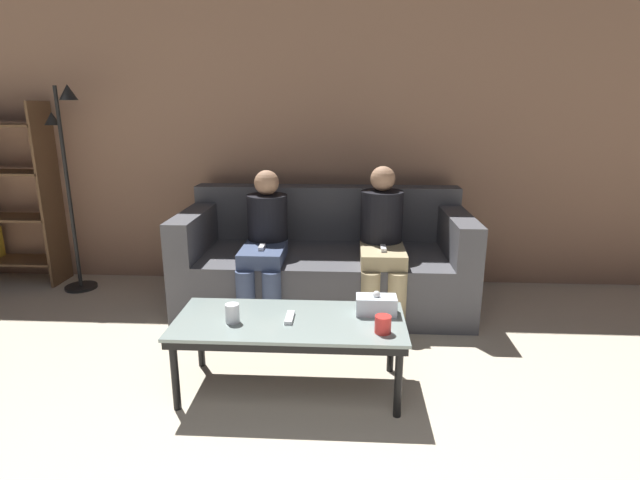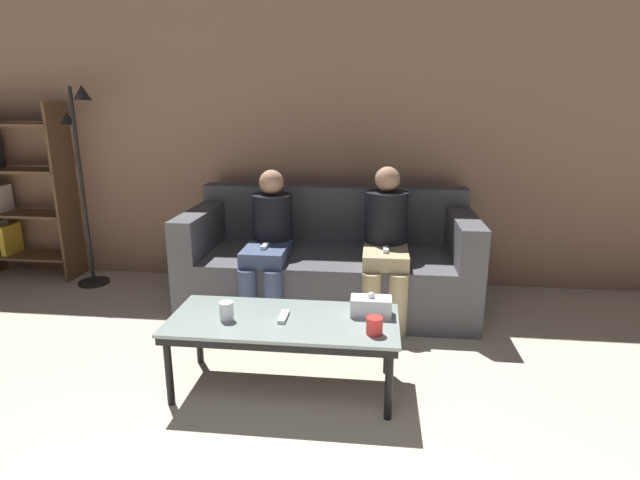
{
  "view_description": "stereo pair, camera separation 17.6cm",
  "coord_description": "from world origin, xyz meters",
  "px_view_note": "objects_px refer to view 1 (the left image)",
  "views": [
    {
      "loc": [
        0.17,
        -0.42,
        1.52
      ],
      "look_at": [
        0.0,
        2.63,
        0.69
      ],
      "focal_mm": 28.0,
      "sensor_mm": 36.0,
      "label": 1
    },
    {
      "loc": [
        0.35,
        -0.4,
        1.52
      ],
      "look_at": [
        0.0,
        2.63,
        0.69
      ],
      "focal_mm": 28.0,
      "sensor_mm": 36.0,
      "label": 2
    }
  ],
  "objects_px": {
    "seated_person_mid_left": "(382,239)",
    "cup_near_left": "(232,313)",
    "seated_person_left_end": "(265,241)",
    "tissue_box": "(376,305)",
    "cup_near_right": "(383,324)",
    "standing_lamp": "(68,168)",
    "couch": "(325,263)",
    "coffee_table": "(290,326)",
    "game_remote": "(290,317)"
  },
  "relations": [
    {
      "from": "coffee_table",
      "to": "cup_near_right",
      "type": "bearing_deg",
      "value": -15.55
    },
    {
      "from": "cup_near_left",
      "to": "game_remote",
      "type": "height_order",
      "value": "cup_near_left"
    },
    {
      "from": "couch",
      "to": "coffee_table",
      "type": "height_order",
      "value": "couch"
    },
    {
      "from": "couch",
      "to": "standing_lamp",
      "type": "relative_size",
      "value": 1.29
    },
    {
      "from": "cup_near_left",
      "to": "seated_person_mid_left",
      "type": "bearing_deg",
      "value": 52.36
    },
    {
      "from": "seated_person_left_end",
      "to": "seated_person_mid_left",
      "type": "bearing_deg",
      "value": 1.11
    },
    {
      "from": "tissue_box",
      "to": "standing_lamp",
      "type": "bearing_deg",
      "value": 150.6
    },
    {
      "from": "cup_near_right",
      "to": "seated_person_mid_left",
      "type": "relative_size",
      "value": 0.08
    },
    {
      "from": "cup_near_left",
      "to": "seated_person_left_end",
      "type": "xyz_separation_m",
      "value": [
        -0.0,
        1.08,
        0.1
      ]
    },
    {
      "from": "standing_lamp",
      "to": "seated_person_mid_left",
      "type": "height_order",
      "value": "standing_lamp"
    },
    {
      "from": "standing_lamp",
      "to": "coffee_table",
      "type": "bearing_deg",
      "value": -36.84
    },
    {
      "from": "couch",
      "to": "seated_person_mid_left",
      "type": "bearing_deg",
      "value": -28.4
    },
    {
      "from": "couch",
      "to": "cup_near_left",
      "type": "distance_m",
      "value": 1.4
    },
    {
      "from": "game_remote",
      "to": "cup_near_right",
      "type": "bearing_deg",
      "value": -15.55
    },
    {
      "from": "coffee_table",
      "to": "standing_lamp",
      "type": "bearing_deg",
      "value": 143.16
    },
    {
      "from": "cup_near_right",
      "to": "game_remote",
      "type": "distance_m",
      "value": 0.51
    },
    {
      "from": "cup_near_left",
      "to": "cup_near_right",
      "type": "height_order",
      "value": "cup_near_left"
    },
    {
      "from": "cup_near_left",
      "to": "cup_near_right",
      "type": "xyz_separation_m",
      "value": [
        0.78,
        -0.08,
        -0.01
      ]
    },
    {
      "from": "game_remote",
      "to": "seated_person_left_end",
      "type": "xyz_separation_m",
      "value": [
        -0.3,
        1.03,
        0.14
      ]
    },
    {
      "from": "cup_near_left",
      "to": "seated_person_left_end",
      "type": "bearing_deg",
      "value": 90.03
    },
    {
      "from": "cup_near_right",
      "to": "standing_lamp",
      "type": "relative_size",
      "value": 0.05
    },
    {
      "from": "standing_lamp",
      "to": "seated_person_mid_left",
      "type": "relative_size",
      "value": 1.53
    },
    {
      "from": "coffee_table",
      "to": "tissue_box",
      "type": "bearing_deg",
      "value": 12.3
    },
    {
      "from": "cup_near_right",
      "to": "game_remote",
      "type": "xyz_separation_m",
      "value": [
        -0.49,
        0.14,
        -0.03
      ]
    },
    {
      "from": "cup_near_left",
      "to": "tissue_box",
      "type": "height_order",
      "value": "tissue_box"
    },
    {
      "from": "cup_near_right",
      "to": "seated_person_mid_left",
      "type": "bearing_deg",
      "value": 86.77
    },
    {
      "from": "cup_near_left",
      "to": "seated_person_mid_left",
      "type": "relative_size",
      "value": 0.09
    },
    {
      "from": "seated_person_left_end",
      "to": "coffee_table",
      "type": "bearing_deg",
      "value": -73.95
    },
    {
      "from": "couch",
      "to": "tissue_box",
      "type": "xyz_separation_m",
      "value": [
        0.34,
        -1.17,
        0.15
      ]
    },
    {
      "from": "couch",
      "to": "seated_person_mid_left",
      "type": "relative_size",
      "value": 1.97
    },
    {
      "from": "couch",
      "to": "cup_near_right",
      "type": "bearing_deg",
      "value": -75.77
    },
    {
      "from": "coffee_table",
      "to": "tissue_box",
      "type": "height_order",
      "value": "tissue_box"
    },
    {
      "from": "coffee_table",
      "to": "seated_person_mid_left",
      "type": "xyz_separation_m",
      "value": [
        0.55,
        1.04,
        0.21
      ]
    },
    {
      "from": "standing_lamp",
      "to": "seated_person_left_end",
      "type": "relative_size",
      "value": 1.58
    },
    {
      "from": "seated_person_mid_left",
      "to": "tissue_box",
      "type": "bearing_deg",
      "value": -95.31
    },
    {
      "from": "couch",
      "to": "standing_lamp",
      "type": "distance_m",
      "value": 2.21
    },
    {
      "from": "seated_person_mid_left",
      "to": "cup_near_left",
      "type": "bearing_deg",
      "value": -127.64
    },
    {
      "from": "tissue_box",
      "to": "seated_person_left_end",
      "type": "relative_size",
      "value": 0.21
    },
    {
      "from": "tissue_box",
      "to": "standing_lamp",
      "type": "xyz_separation_m",
      "value": [
        -2.42,
        1.36,
        0.56
      ]
    },
    {
      "from": "seated_person_mid_left",
      "to": "cup_near_right",
      "type": "bearing_deg",
      "value": -93.23
    },
    {
      "from": "coffee_table",
      "to": "seated_person_mid_left",
      "type": "bearing_deg",
      "value": 62.15
    },
    {
      "from": "coffee_table",
      "to": "standing_lamp",
      "type": "xyz_separation_m",
      "value": [
        -1.96,
        1.47,
        0.65
      ]
    },
    {
      "from": "coffee_table",
      "to": "cup_near_left",
      "type": "relative_size",
      "value": 12.1
    },
    {
      "from": "seated_person_left_end",
      "to": "seated_person_mid_left",
      "type": "relative_size",
      "value": 0.97
    },
    {
      "from": "cup_near_left",
      "to": "couch",
      "type": "bearing_deg",
      "value": 72.32
    },
    {
      "from": "cup_near_left",
      "to": "tissue_box",
      "type": "distance_m",
      "value": 0.78
    },
    {
      "from": "seated_person_mid_left",
      "to": "seated_person_left_end",
      "type": "bearing_deg",
      "value": -178.89
    },
    {
      "from": "seated_person_mid_left",
      "to": "coffee_table",
      "type": "bearing_deg",
      "value": -117.85
    },
    {
      "from": "coffee_table",
      "to": "seated_person_left_end",
      "type": "height_order",
      "value": "seated_person_left_end"
    },
    {
      "from": "couch",
      "to": "coffee_table",
      "type": "relative_size",
      "value": 1.75
    }
  ]
}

